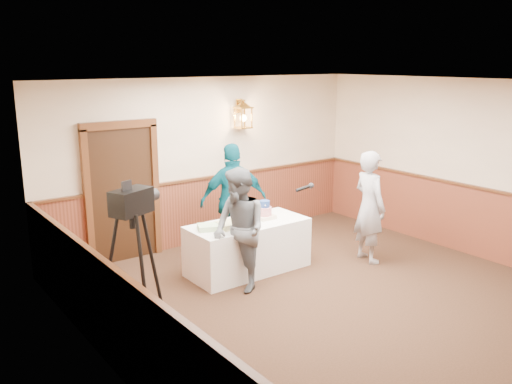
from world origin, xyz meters
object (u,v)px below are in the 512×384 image
assistant_p (234,201)px  sheet_cake_yellow (231,224)px  sheet_cake_green (209,227)px  tv_camera_rig (136,279)px  tiered_cake (265,211)px  display_table (248,247)px  interviewer (239,230)px  baker (369,207)px

assistant_p → sheet_cake_yellow: bearing=73.2°
sheet_cake_green → tv_camera_rig: (-1.63, -1.16, 0.02)m
tv_camera_rig → tiered_cake: bearing=0.7°
tiered_cake → sheet_cake_green: 0.96m
display_table → tiered_cake: size_ratio=6.51×
tv_camera_rig → interviewer: bearing=-3.1°
display_table → interviewer: 0.81m
tiered_cake → sheet_cake_green: tiered_cake is taller
display_table → tv_camera_rig: 2.56m
sheet_cake_yellow → tiered_cake: bearing=5.0°
tv_camera_rig → assistant_p: bearing=12.6°
baker → tiered_cake: bearing=70.9°
tiered_cake → interviewer: interviewer is taller
baker → assistant_p: (-1.56, 1.42, 0.04)m
sheet_cake_yellow → interviewer: 0.46m
tiered_cake → interviewer: 0.93m
display_table → baker: (1.75, -0.77, 0.50)m
sheet_cake_green → interviewer: size_ratio=0.18×
display_table → interviewer: size_ratio=1.07×
assistant_p → tv_camera_rig: assistant_p is taller
sheet_cake_green → assistant_p: (0.83, 0.60, 0.13)m
sheet_cake_yellow → baker: (2.07, -0.74, 0.08)m
tiered_cake → assistant_p: (-0.13, 0.63, 0.05)m
tiered_cake → display_table: bearing=-176.4°
tiered_cake → interviewer: bearing=-148.7°
baker → tv_camera_rig: (-4.02, -0.34, -0.07)m
assistant_p → tv_camera_rig: size_ratio=1.02×
sheet_cake_green → assistant_p: bearing=35.8°
interviewer → baker: (2.23, -0.31, 0.03)m
sheet_cake_green → interviewer: 0.54m
interviewer → tiered_cake: bearing=123.2°
assistant_p → tv_camera_rig: bearing=55.3°
sheet_cake_yellow → assistant_p: bearing=53.4°
tiered_cake → tv_camera_rig: tv_camera_rig is taller
display_table → sheet_cake_green: sheet_cake_green is taller
display_table → sheet_cake_green: (-0.64, 0.05, 0.41)m
sheet_cake_yellow → tv_camera_rig: (-1.95, -1.08, 0.01)m
sheet_cake_green → tv_camera_rig: bearing=-144.6°
sheet_cake_yellow → tv_camera_rig: size_ratio=0.22×
sheet_cake_green → assistant_p: assistant_p is taller
tiered_cake → interviewer: size_ratio=0.16×
display_table → sheet_cake_yellow: (-0.32, -0.04, 0.42)m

